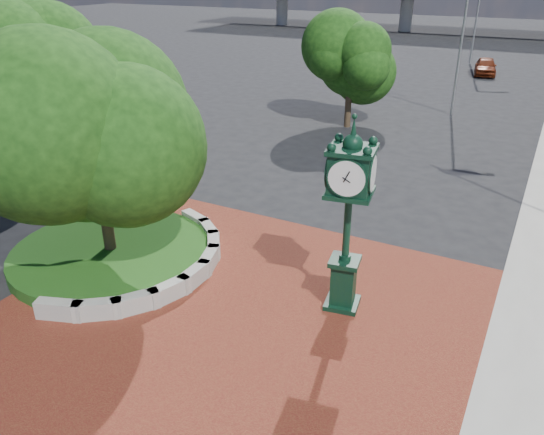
% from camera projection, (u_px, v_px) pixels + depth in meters
% --- Properties ---
extents(ground, '(200.00, 200.00, 0.00)m').
position_uv_depth(ground, '(249.00, 301.00, 14.59)').
color(ground, black).
rests_on(ground, ground).
extents(plaza, '(12.00, 12.00, 0.04)m').
position_uv_depth(plaza, '(229.00, 320.00, 13.78)').
color(plaza, maroon).
rests_on(plaza, ground).
extents(planter_wall, '(2.96, 6.77, 0.54)m').
position_uv_depth(planter_wall, '(169.00, 269.00, 15.63)').
color(planter_wall, '#9E9B93').
rests_on(planter_wall, ground).
extents(grass_bed, '(6.10, 6.10, 0.40)m').
position_uv_depth(grass_bed, '(111.00, 253.00, 16.64)').
color(grass_bed, '#204A15').
rests_on(grass_bed, ground).
extents(tree_planter, '(5.20, 5.20, 6.33)m').
position_uv_depth(tree_planter, '(95.00, 145.00, 15.13)').
color(tree_planter, '#38281C').
rests_on(tree_planter, ground).
extents(tree_northwest, '(5.60, 5.60, 6.93)m').
position_uv_depth(tree_northwest, '(42.00, 77.00, 22.37)').
color(tree_northwest, '#38281C').
rests_on(tree_northwest, ground).
extents(tree_street, '(4.40, 4.40, 5.45)m').
position_uv_depth(tree_street, '(350.00, 69.00, 29.26)').
color(tree_street, '#38281C').
rests_on(tree_street, ground).
extents(post_clock, '(1.23, 1.23, 5.21)m').
position_uv_depth(post_clock, '(348.00, 210.00, 13.17)').
color(post_clock, black).
rests_on(post_clock, ground).
extents(parked_car, '(2.32, 4.44, 1.44)m').
position_uv_depth(parked_car, '(486.00, 66.00, 45.07)').
color(parked_car, '#64220E').
rests_on(parked_car, ground).
extents(street_lamp_near, '(1.82, 0.28, 8.10)m').
position_uv_depth(street_lamp_near, '(466.00, 35.00, 31.12)').
color(street_lamp_near, slate).
rests_on(street_lamp_near, ground).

